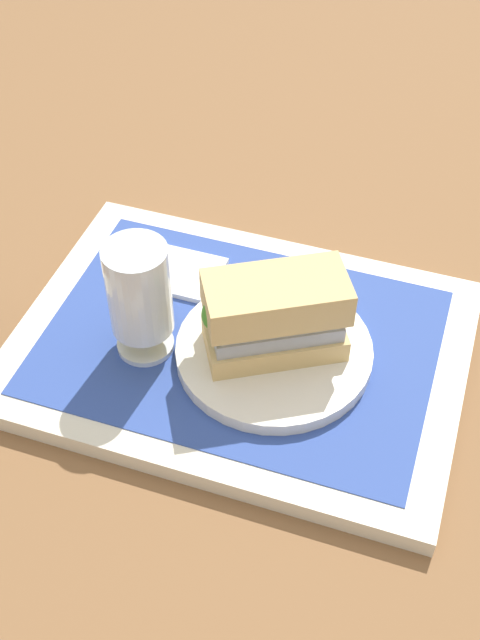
{
  "coord_description": "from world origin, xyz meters",
  "views": [
    {
      "loc": [
        -0.17,
        0.51,
        0.62
      ],
      "look_at": [
        0.0,
        0.0,
        0.05
      ],
      "focal_mm": 45.65,
      "sensor_mm": 36.0,
      "label": 1
    }
  ],
  "objects": [
    {
      "name": "ground_plane",
      "position": [
        0.0,
        0.0,
        0.0
      ],
      "size": [
        3.0,
        3.0,
        0.0
      ],
      "primitive_type": "plane",
      "color": "brown"
    },
    {
      "name": "beer_glass",
      "position": [
        0.09,
        0.04,
        0.09
      ],
      "size": [
        0.06,
        0.06,
        0.12
      ],
      "color": "silver",
      "rests_on": "placemat"
    },
    {
      "name": "napkin_folded",
      "position": [
        0.09,
        -0.07,
        0.02
      ],
      "size": [
        0.09,
        0.07,
        0.01
      ],
      "primitive_type": "cube",
      "color": "white",
      "rests_on": "placemat"
    },
    {
      "name": "plate",
      "position": [
        -0.04,
        0.01,
        0.03
      ],
      "size": [
        0.19,
        0.19,
        0.01
      ],
      "primitive_type": "cylinder",
      "color": "silver",
      "rests_on": "placemat"
    },
    {
      "name": "tray",
      "position": [
        0.0,
        0.0,
        0.01
      ],
      "size": [
        0.44,
        0.32,
        0.02
      ],
      "primitive_type": "cube",
      "color": "beige",
      "rests_on": "ground_plane"
    },
    {
      "name": "placemat",
      "position": [
        0.0,
        0.0,
        0.02
      ],
      "size": [
        0.38,
        0.27,
        0.0
      ],
      "primitive_type": "cube",
      "color": "#2D4793",
      "rests_on": "tray"
    },
    {
      "name": "sandwich",
      "position": [
        -0.03,
        0.01,
        0.08
      ],
      "size": [
        0.14,
        0.12,
        0.08
      ],
      "rotation": [
        0.0,
        0.0,
        0.52
      ],
      "color": "tan",
      "rests_on": "plate"
    }
  ]
}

